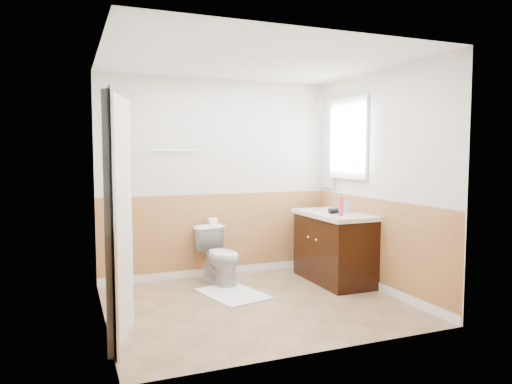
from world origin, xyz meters
name	(u,v)px	position (x,y,z in m)	size (l,w,h in m)	color
floor	(256,304)	(0.00, 0.00, 0.00)	(3.00, 3.00, 0.00)	#8C7051
ceiling	(256,60)	(0.00, 0.00, 2.50)	(3.00, 3.00, 0.00)	white
wall_back	(218,178)	(0.00, 1.30, 1.25)	(3.00, 3.00, 0.00)	silver
wall_front	(319,195)	(0.00, -1.30, 1.25)	(3.00, 3.00, 0.00)	silver
wall_left	(102,188)	(-1.50, 0.00, 1.25)	(3.00, 3.00, 0.00)	silver
wall_right	(378,181)	(1.50, 0.00, 1.25)	(3.00, 3.00, 0.00)	silver
wainscot_back	(219,236)	(0.00, 1.29, 0.50)	(3.00, 3.00, 0.00)	tan
wainscot_front	(317,290)	(0.00, -1.29, 0.50)	(3.00, 3.00, 0.00)	tan
wainscot_left	(106,270)	(-1.49, 0.00, 0.50)	(2.60, 2.60, 0.00)	tan
wainscot_right	(376,246)	(1.49, 0.00, 0.50)	(2.60, 2.60, 0.00)	tan
toilet	(220,256)	(-0.12, 0.87, 0.34)	(0.38, 0.67, 0.69)	silver
bath_mat	(233,294)	(-0.12, 0.40, 0.01)	(0.55, 0.80, 0.02)	white
vanity_cabinet	(334,249)	(1.21, 0.47, 0.40)	(0.55, 1.10, 0.80)	black
vanity_knob_left	(316,240)	(0.91, 0.37, 0.55)	(0.03, 0.03, 0.03)	#B9B9C0
vanity_knob_right	(308,237)	(0.91, 0.57, 0.55)	(0.03, 0.03, 0.03)	silver
countertop	(334,215)	(1.20, 0.47, 0.83)	(0.60, 1.15, 0.05)	beige
sink_basin	(328,210)	(1.21, 0.62, 0.86)	(0.36, 0.36, 0.02)	white
faucet	(341,205)	(1.39, 0.62, 0.92)	(0.02, 0.02, 0.14)	silver
lotion_bottle	(341,206)	(1.11, 0.16, 0.96)	(0.05, 0.05, 0.22)	#C3325B
soap_dispenser	(347,205)	(1.33, 0.37, 0.94)	(0.08, 0.08, 0.18)	#999FAD
hair_dryer_body	(334,211)	(1.16, 0.38, 0.89)	(0.07, 0.07, 0.14)	black
hair_dryer_handle	(333,213)	(1.13, 0.36, 0.86)	(0.03, 0.03, 0.07)	black
mirror_panel	(327,155)	(1.48, 1.10, 1.55)	(0.02, 0.35, 0.90)	silver
window_frame	(348,138)	(1.47, 0.59, 1.75)	(0.04, 0.80, 1.00)	white
window_glass	(349,138)	(1.49, 0.59, 1.75)	(0.01, 0.70, 0.90)	white
door	(119,220)	(-1.40, -0.45, 1.02)	(0.05, 0.80, 2.04)	white
door_frame	(110,219)	(-1.48, -0.45, 1.03)	(0.02, 0.92, 2.10)	white
door_knob	(123,222)	(-1.34, -0.12, 0.95)	(0.06, 0.06, 0.06)	silver
towel_bar	(176,151)	(-0.55, 1.25, 1.60)	(0.02, 0.02, 0.62)	silver
tp_holder_bar	(213,222)	(-0.10, 1.23, 0.70)	(0.02, 0.02, 0.14)	silver
tp_roll	(213,222)	(-0.10, 1.23, 0.70)	(0.11, 0.11, 0.10)	white
tp_sheet	(213,231)	(-0.10, 1.23, 0.59)	(0.10, 0.01, 0.16)	white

